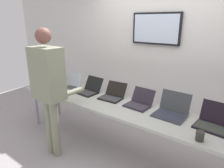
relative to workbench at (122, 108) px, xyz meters
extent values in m
cube|color=#9F9799|center=(0.00, 0.00, -0.71)|extent=(8.00, 8.00, 0.04)
cube|color=silver|center=(0.00, 1.13, 0.52)|extent=(8.00, 0.06, 2.41)
cube|color=black|center=(-0.06, 1.08, 1.04)|extent=(0.85, 0.05, 0.52)
cube|color=silver|center=(-0.06, 1.06, 1.04)|extent=(0.79, 0.02, 0.46)
cube|color=#A5A69D|center=(0.00, 0.00, 0.02)|extent=(3.63, 0.70, 0.04)
cylinder|color=gray|center=(-1.71, -0.25, -0.34)|extent=(0.05, 0.05, 0.69)
cylinder|color=gray|center=(-1.71, 0.25, -0.34)|extent=(0.05, 0.05, 0.69)
cube|color=slate|center=(-1.60, 0.04, 0.23)|extent=(0.33, 0.32, 0.38)
cube|color=black|center=(-1.60, -0.13, 0.23)|extent=(0.04, 0.01, 0.03)
cube|color=#ACB2BB|center=(-1.19, 0.08, 0.05)|extent=(0.36, 0.25, 0.02)
cube|color=#32332F|center=(-1.19, 0.07, 0.07)|extent=(0.32, 0.20, 0.00)
cube|color=#ACB2BB|center=(-1.20, 0.23, 0.17)|extent=(0.34, 0.12, 0.21)
cube|color=silver|center=(-1.20, 0.23, 0.16)|extent=(0.31, 0.10, 0.18)
cube|color=black|center=(-0.74, 0.06, 0.05)|extent=(0.36, 0.27, 0.02)
cube|color=#312E2F|center=(-0.74, 0.05, 0.07)|extent=(0.33, 0.21, 0.00)
cube|color=black|center=(-0.73, 0.24, 0.17)|extent=(0.35, 0.15, 0.21)
cube|color=#2F4882|center=(-0.73, 0.24, 0.17)|extent=(0.32, 0.12, 0.19)
cube|color=black|center=(-0.27, 0.09, 0.05)|extent=(0.34, 0.25, 0.02)
cube|color=#323539|center=(-0.27, 0.08, 0.07)|extent=(0.31, 0.20, 0.00)
cube|color=black|center=(-0.28, 0.26, 0.16)|extent=(0.34, 0.14, 0.20)
cube|color=silver|center=(-0.28, 0.26, 0.16)|extent=(0.31, 0.12, 0.17)
cube|color=#262029|center=(0.19, 0.08, 0.05)|extent=(0.34, 0.24, 0.02)
cube|color=#332C35|center=(0.18, 0.07, 0.07)|extent=(0.31, 0.19, 0.00)
cube|color=#262029|center=(0.20, 0.24, 0.16)|extent=(0.34, 0.13, 0.20)
cube|color=white|center=(0.20, 0.24, 0.16)|extent=(0.31, 0.11, 0.17)
cube|color=#36393D|center=(0.65, 0.06, 0.05)|extent=(0.39, 0.28, 0.02)
cube|color=#272A38|center=(0.65, 0.04, 0.07)|extent=(0.36, 0.23, 0.00)
cube|color=#36393D|center=(0.66, 0.23, 0.19)|extent=(0.38, 0.10, 0.25)
cube|color=black|center=(0.66, 0.23, 0.19)|extent=(0.35, 0.08, 0.22)
cube|color=black|center=(1.12, 0.06, 0.05)|extent=(0.36, 0.28, 0.02)
cube|color=#30352C|center=(1.12, 0.05, 0.07)|extent=(0.33, 0.23, 0.00)
cube|color=black|center=(1.14, 0.22, 0.18)|extent=(0.34, 0.11, 0.24)
cube|color=black|center=(1.14, 0.22, 0.18)|extent=(0.31, 0.09, 0.21)
cylinder|color=gray|center=(-0.81, -0.63, -0.25)|extent=(0.11, 0.11, 0.86)
cylinder|color=gray|center=(-0.69, -0.63, -0.25)|extent=(0.11, 0.11, 0.86)
cube|color=gray|center=(-0.75, -0.63, 0.52)|extent=(0.45, 0.27, 0.68)
sphere|color=brown|center=(-0.75, -0.63, 0.99)|extent=(0.20, 0.20, 0.20)
cylinder|color=gray|center=(-0.90, -0.33, 0.23)|extent=(0.08, 0.32, 0.07)
cylinder|color=gray|center=(-0.57, -0.35, 0.23)|extent=(0.08, 0.32, 0.07)
cylinder|color=#292821|center=(1.08, -0.25, 0.09)|extent=(0.08, 0.08, 0.10)
cube|color=white|center=(-0.98, -0.17, 0.04)|extent=(0.21, 0.30, 0.00)
camera|label=1|loc=(1.40, -2.14, 1.17)|focal=32.08mm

